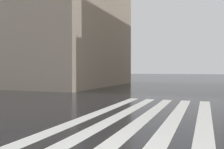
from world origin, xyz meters
name	(u,v)px	position (x,y,z in m)	size (l,w,h in m)	color
zebra_crossing	(140,122)	(4.00, 0.43, 0.00)	(13.00, 4.50, 0.01)	silver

